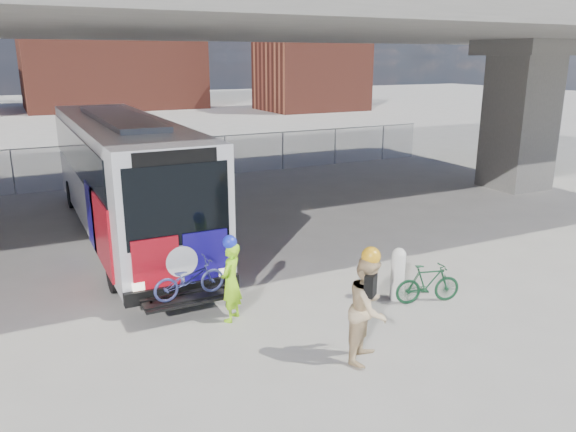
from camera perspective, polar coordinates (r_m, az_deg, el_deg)
ground at (r=14.56m, az=-4.50°, el=-5.70°), size 160.00×160.00×0.00m
bus at (r=17.80m, az=-16.42°, el=4.76°), size 2.67×12.90×3.69m
overpass at (r=17.37m, az=-10.31°, el=19.60°), size 40.00×16.00×7.95m
chainlink_fence at (r=25.39m, az=-14.96°, el=6.44°), size 30.00×0.06×30.00m
brick_buildings at (r=61.13m, az=-21.50°, el=14.87°), size 54.00×22.00×12.00m
bollard at (r=12.98m, az=11.10°, el=-5.59°), size 0.32×0.32×1.23m
cyclist_hivis at (r=11.74m, az=-5.83°, el=-6.46°), size 0.73×0.72×1.87m
cyclist_tan at (r=10.27m, az=8.21°, el=-9.17°), size 1.21×1.18×2.16m
bike_parked at (r=13.02m, az=14.03°, el=-6.68°), size 1.57×0.82×0.91m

